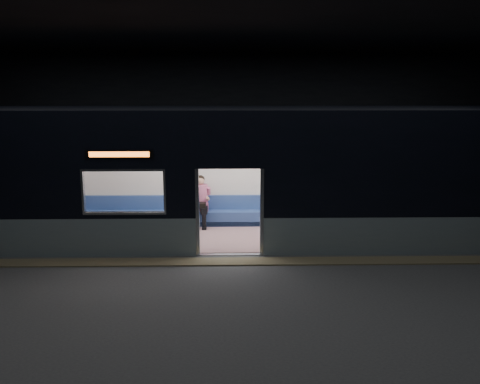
{
  "coord_description": "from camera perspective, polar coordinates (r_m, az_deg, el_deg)",
  "views": [
    {
      "loc": [
        0.01,
        -10.28,
        3.83
      ],
      "look_at": [
        0.26,
        2.3,
        1.25
      ],
      "focal_mm": 38.0,
      "sensor_mm": 36.0,
      "label": 1
    }
  ],
  "objects": [
    {
      "name": "handbag",
      "position": [
        13.97,
        -4.4,
        -1.47
      ],
      "size": [
        0.3,
        0.26,
        0.13
      ],
      "primitive_type": "cube",
      "rotation": [
        0.0,
        0.0,
        0.14
      ],
      "color": "black",
      "rests_on": "passenger"
    },
    {
      "name": "station_envelope",
      "position": [
        10.28,
        -1.22,
        10.66
      ],
      "size": [
        24.0,
        14.0,
        5.0
      ],
      "color": "black",
      "rests_on": "station_floor"
    },
    {
      "name": "passenger",
      "position": [
        14.18,
        -4.44,
        -0.72
      ],
      "size": [
        0.46,
        0.75,
        1.42
      ],
      "rotation": [
        0.0,
        0.0,
        -0.19
      ],
      "color": "black",
      "rests_on": "metro_car"
    },
    {
      "name": "station_floor",
      "position": [
        10.97,
        -1.14,
        -8.88
      ],
      "size": [
        24.0,
        14.0,
        0.01
      ],
      "primitive_type": "cube",
      "color": "#47494C",
      "rests_on": "ground"
    },
    {
      "name": "transit_map",
      "position": [
        14.92,
        15.1,
        2.2
      ],
      "size": [
        1.08,
        0.03,
        0.7
      ],
      "primitive_type": "cube",
      "color": "white",
      "rests_on": "metro_car"
    },
    {
      "name": "tactile_strip",
      "position": [
        11.48,
        -1.14,
        -7.82
      ],
      "size": [
        22.8,
        0.5,
        0.03
      ],
      "primitive_type": "cube",
      "color": "#8C7F59",
      "rests_on": "station_floor"
    },
    {
      "name": "metro_car",
      "position": [
        12.98,
        -1.18,
        2.78
      ],
      "size": [
        18.0,
        3.04,
        3.35
      ],
      "color": "#8A9EA5",
      "rests_on": "station_floor"
    }
  ]
}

